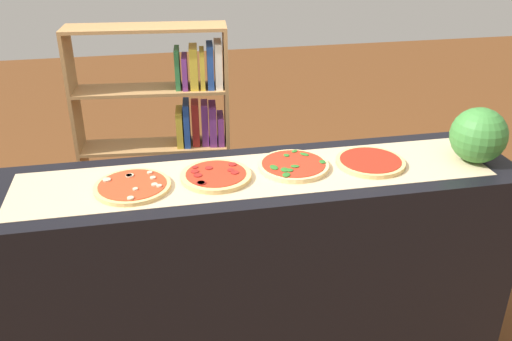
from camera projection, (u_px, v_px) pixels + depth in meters
The scene contains 8 objects.
counter at pixel (256, 268), 2.51m from camera, with size 2.27×0.56×0.96m, color black.
parchment_paper at pixel (256, 175), 2.30m from camera, with size 1.98×0.40×0.00m, color tan.
pizza_mushroom_0 at pixel (133, 186), 2.19m from camera, with size 0.30×0.30×0.03m.
pizza_pepperoni_1 at pixel (216, 176), 2.27m from camera, with size 0.29×0.29×0.03m.
pizza_spinach_2 at pixel (293, 166), 2.35m from camera, with size 0.30×0.30×0.03m.
pizza_plain_3 at pixel (370, 162), 2.39m from camera, with size 0.30×0.30×0.02m.
watermelon at pixel (478, 135), 2.37m from camera, with size 0.24×0.24×0.24m, color #387A33.
bookshelf at pixel (178, 144), 3.23m from camera, with size 0.89×0.31×1.39m.
Camera 1 is at (-0.40, -2.02, 1.99)m, focal length 38.51 mm.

